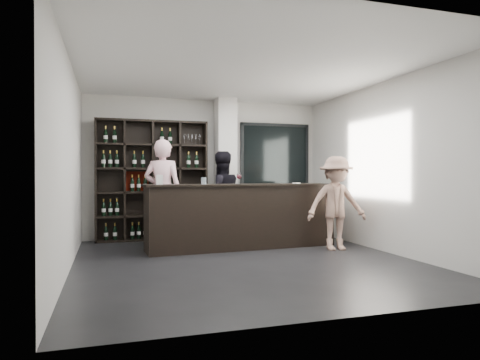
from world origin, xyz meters
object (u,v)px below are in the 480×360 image
object	(u,v)px
customer	(336,203)
tasting_counter	(242,216)
taster_black	(221,197)
taster_pink	(163,192)
wine_shelf	(152,180)

from	to	relation	value
customer	tasting_counter	bearing A→B (deg)	164.59
tasting_counter	taster_black	distance (m)	0.84
taster_pink	customer	world-z (taller)	taster_pink
wine_shelf	customer	distance (m)	3.65
wine_shelf	customer	bearing A→B (deg)	-35.68
taster_black	customer	bearing A→B (deg)	133.07
tasting_counter	taster_pink	bearing A→B (deg)	146.51
wine_shelf	taster_black	size ratio (longest dim) A/B	1.36
wine_shelf	tasting_counter	distance (m)	2.15
tasting_counter	customer	xyz separation A→B (m)	(1.51, -0.65, 0.24)
wine_shelf	taster_pink	bearing A→B (deg)	-80.08
taster_pink	wine_shelf	bearing A→B (deg)	-55.75
wine_shelf	tasting_counter	size ratio (longest dim) A/B	0.69
tasting_counter	wine_shelf	bearing A→B (deg)	131.02
wine_shelf	taster_pink	xyz separation A→B (m)	(0.12, -0.70, -0.22)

